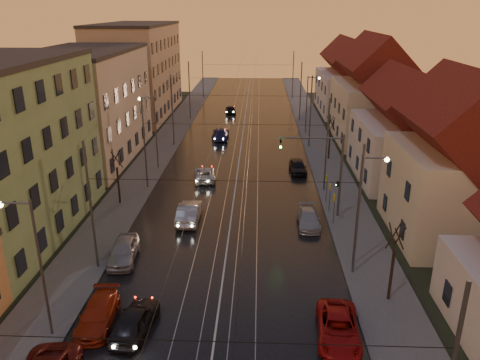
# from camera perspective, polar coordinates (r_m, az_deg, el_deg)

# --- Properties ---
(road) EXTENTS (16.00, 120.00, 0.04)m
(road) POSITION_cam_1_polar(r_m,az_deg,el_deg) (60.77, 0.16, 4.38)
(road) COLOR black
(road) RESTS_ON ground
(sidewalk_left) EXTENTS (4.00, 120.00, 0.15)m
(sidewalk_left) POSITION_cam_1_polar(r_m,az_deg,el_deg) (61.92, -9.15, 4.48)
(sidewalk_left) COLOR #4C4C4C
(sidewalk_left) RESTS_ON ground
(sidewalk_right) EXTENTS (4.00, 120.00, 0.15)m
(sidewalk_right) POSITION_cam_1_polar(r_m,az_deg,el_deg) (61.21, 9.59, 4.27)
(sidewalk_right) COLOR #4C4C4C
(sidewalk_right) RESTS_ON ground
(tram_rail_0) EXTENTS (0.06, 120.00, 0.03)m
(tram_rail_0) POSITION_cam_1_polar(r_m,az_deg,el_deg) (60.88, -1.91, 4.43)
(tram_rail_0) COLOR gray
(tram_rail_0) RESTS_ON road
(tram_rail_1) EXTENTS (0.06, 120.00, 0.03)m
(tram_rail_1) POSITION_cam_1_polar(r_m,az_deg,el_deg) (60.79, -0.56, 4.42)
(tram_rail_1) COLOR gray
(tram_rail_1) RESTS_ON road
(tram_rail_2) EXTENTS (0.06, 120.00, 0.03)m
(tram_rail_2) POSITION_cam_1_polar(r_m,az_deg,el_deg) (60.73, 0.89, 4.40)
(tram_rail_2) COLOR gray
(tram_rail_2) RESTS_ON road
(tram_rail_3) EXTENTS (0.06, 120.00, 0.03)m
(tram_rail_3) POSITION_cam_1_polar(r_m,az_deg,el_deg) (60.72, 2.24, 4.39)
(tram_rail_3) COLOR gray
(tram_rail_3) RESTS_ON road
(apartment_left_2) EXTENTS (10.00, 20.00, 12.00)m
(apartment_left_2) POSITION_cam_1_polar(r_m,az_deg,el_deg) (56.98, -18.15, 8.49)
(apartment_left_2) COLOR #B5A48C
(apartment_left_2) RESTS_ON ground
(apartment_left_3) EXTENTS (10.00, 24.00, 14.00)m
(apartment_left_3) POSITION_cam_1_polar(r_m,az_deg,el_deg) (79.48, -12.36, 12.85)
(apartment_left_3) COLOR tan
(apartment_left_3) RESTS_ON ground
(house_right_1) EXTENTS (8.67, 10.20, 10.80)m
(house_right_1) POSITION_cam_1_polar(r_m,az_deg,el_deg) (38.22, 24.99, 1.22)
(house_right_1) COLOR beige
(house_right_1) RESTS_ON ground
(house_right_2) EXTENTS (9.18, 12.24, 9.20)m
(house_right_2) POSITION_cam_1_polar(r_m,az_deg,el_deg) (50.16, 19.49, 5.23)
(house_right_2) COLOR silver
(house_right_2) RESTS_ON ground
(house_right_3) EXTENTS (9.18, 14.28, 11.50)m
(house_right_3) POSITION_cam_1_polar(r_m,az_deg,el_deg) (64.08, 15.88, 9.76)
(house_right_3) COLOR beige
(house_right_3) RESTS_ON ground
(house_right_4) EXTENTS (9.18, 16.32, 10.00)m
(house_right_4) POSITION_cam_1_polar(r_m,az_deg,el_deg) (81.59, 13.02, 11.60)
(house_right_4) COLOR silver
(house_right_4) RESTS_ON ground
(catenary_pole_l_1) EXTENTS (0.16, 0.16, 9.00)m
(catenary_pole_l_1) POSITION_cam_1_polar(r_m,az_deg,el_deg) (31.87, -17.71, -3.23)
(catenary_pole_l_1) COLOR #595B60
(catenary_pole_l_1) RESTS_ON ground
(catenary_pole_r_1) EXTENTS (0.16, 0.16, 9.00)m
(catenary_pole_r_1) POSITION_cam_1_polar(r_m,az_deg,el_deg) (30.66, 14.20, -3.82)
(catenary_pole_r_1) COLOR #595B60
(catenary_pole_r_1) RESTS_ON ground
(catenary_pole_l_2) EXTENTS (0.16, 0.16, 9.00)m
(catenary_pole_l_2) POSITION_cam_1_polar(r_m,az_deg,el_deg) (45.41, -11.55, 4.31)
(catenary_pole_l_2) COLOR #595B60
(catenary_pole_l_2) RESTS_ON ground
(catenary_pole_r_2) EXTENTS (0.16, 0.16, 9.00)m
(catenary_pole_r_2) POSITION_cam_1_polar(r_m,az_deg,el_deg) (44.57, 10.52, 4.07)
(catenary_pole_r_2) COLOR #595B60
(catenary_pole_r_2) RESTS_ON ground
(catenary_pole_l_3) EXTENTS (0.16, 0.16, 9.00)m
(catenary_pole_l_3) POSITION_cam_1_polar(r_m,az_deg,el_deg) (59.66, -8.24, 8.31)
(catenary_pole_l_3) COLOR #595B60
(catenary_pole_l_3) RESTS_ON ground
(catenary_pole_r_3) EXTENTS (0.16, 0.16, 9.00)m
(catenary_pole_r_3) POSITION_cam_1_polar(r_m,az_deg,el_deg) (59.02, 8.59, 8.16)
(catenary_pole_r_3) COLOR #595B60
(catenary_pole_r_3) RESTS_ON ground
(catenary_pole_l_4) EXTENTS (0.16, 0.16, 9.00)m
(catenary_pole_l_4) POSITION_cam_1_polar(r_m,az_deg,el_deg) (74.20, -6.18, 10.74)
(catenary_pole_l_4) COLOR #595B60
(catenary_pole_l_4) RESTS_ON ground
(catenary_pole_r_4) EXTENTS (0.16, 0.16, 9.00)m
(catenary_pole_r_4) POSITION_cam_1_polar(r_m,az_deg,el_deg) (73.69, 7.40, 10.62)
(catenary_pole_r_4) COLOR #595B60
(catenary_pole_r_4) RESTS_ON ground
(catenary_pole_l_5) EXTENTS (0.16, 0.16, 9.00)m
(catenary_pole_l_5) POSITION_cam_1_polar(r_m,az_deg,el_deg) (91.84, -4.56, 12.62)
(catenary_pole_l_5) COLOR #595B60
(catenary_pole_l_5) RESTS_ON ground
(catenary_pole_r_5) EXTENTS (0.16, 0.16, 9.00)m
(catenary_pole_r_5) POSITION_cam_1_polar(r_m,az_deg,el_deg) (91.43, 6.47, 12.53)
(catenary_pole_r_5) COLOR #595B60
(catenary_pole_r_5) RESTS_ON ground
(street_lamp_0) EXTENTS (1.75, 0.32, 8.00)m
(street_lamp_0) POSITION_cam_1_polar(r_m,az_deg,el_deg) (26.14, -23.88, -8.49)
(street_lamp_0) COLOR #595B60
(street_lamp_0) RESTS_ON ground
(street_lamp_1) EXTENTS (1.75, 0.32, 8.00)m
(street_lamp_1) POSITION_cam_1_polar(r_m,az_deg,el_deg) (31.52, 14.81, -2.43)
(street_lamp_1) COLOR #595B60
(street_lamp_1) RESTS_ON ground
(street_lamp_2) EXTENTS (1.75, 0.32, 8.00)m
(street_lamp_2) POSITION_cam_1_polar(r_m,az_deg,el_deg) (51.08, -10.60, 6.59)
(street_lamp_2) COLOR #595B60
(street_lamp_2) RESTS_ON ground
(street_lamp_3) EXTENTS (1.75, 0.32, 8.00)m
(street_lamp_3) POSITION_cam_1_polar(r_m,az_deg,el_deg) (65.83, 8.43, 9.76)
(street_lamp_3) COLOR #595B60
(street_lamp_3) RESTS_ON ground
(traffic_light_mast) EXTENTS (5.30, 0.32, 7.20)m
(traffic_light_mast) POSITION_cam_1_polar(r_m,az_deg,el_deg) (38.78, 10.80, 1.75)
(traffic_light_mast) COLOR #595B60
(traffic_light_mast) RESTS_ON ground
(bare_tree_0) EXTENTS (1.09, 1.09, 5.11)m
(bare_tree_0) POSITION_cam_1_polar(r_m,az_deg,el_deg) (42.77, -14.66, 0.21)
(bare_tree_0) COLOR black
(bare_tree_0) RESTS_ON ground
(bare_tree_1) EXTENTS (1.09, 1.09, 5.11)m
(bare_tree_1) POSITION_cam_1_polar(r_m,az_deg,el_deg) (29.35, 18.10, -9.79)
(bare_tree_1) COLOR black
(bare_tree_1) RESTS_ON ground
(bare_tree_2) EXTENTS (1.09, 1.09, 5.11)m
(bare_tree_2) POSITION_cam_1_polar(r_m,az_deg,el_deg) (54.90, 10.88, 4.94)
(bare_tree_2) COLOR black
(bare_tree_2) RESTS_ON ground
(driving_car_0) EXTENTS (2.25, 4.48, 1.47)m
(driving_car_0) POSITION_cam_1_polar(r_m,az_deg,el_deg) (27.15, -12.72, -16.33)
(driving_car_0) COLOR black
(driving_car_0) RESTS_ON ground
(driving_car_1) EXTENTS (1.70, 4.81, 1.58)m
(driving_car_1) POSITION_cam_1_polar(r_m,az_deg,el_deg) (38.97, -6.22, -3.92)
(driving_car_1) COLOR gray
(driving_car_1) RESTS_ON ground
(driving_car_2) EXTENTS (2.66, 4.73, 1.25)m
(driving_car_2) POSITION_cam_1_polar(r_m,az_deg,el_deg) (48.09, -4.33, 0.72)
(driving_car_2) COLOR #B8B8B8
(driving_car_2) RESTS_ON ground
(driving_car_3) EXTENTS (2.19, 5.21, 1.50)m
(driving_car_3) POSITION_cam_1_polar(r_m,az_deg,el_deg) (63.24, -2.40, 5.69)
(driving_car_3) COLOR #181948
(driving_car_3) RESTS_ON ground
(driving_car_4) EXTENTS (2.08, 4.22, 1.38)m
(driving_car_4) POSITION_cam_1_polar(r_m,az_deg,el_deg) (78.93, -1.15, 8.61)
(driving_car_4) COLOR black
(driving_car_4) RESTS_ON ground
(parked_left_2) EXTENTS (2.01, 4.50, 1.28)m
(parked_left_2) POSITION_cam_1_polar(r_m,az_deg,el_deg) (28.23, -16.96, -15.41)
(parked_left_2) COLOR #A02710
(parked_left_2) RESTS_ON ground
(parked_left_3) EXTENTS (2.18, 4.58, 1.51)m
(parked_left_3) POSITION_cam_1_polar(r_m,az_deg,el_deg) (33.97, -14.04, -8.36)
(parked_left_3) COLOR #9C9CA1
(parked_left_3) RESTS_ON ground
(parked_right_0) EXTENTS (2.57, 4.93, 1.33)m
(parked_right_0) POSITION_cam_1_polar(r_m,az_deg,el_deg) (26.66, 11.89, -17.20)
(parked_right_0) COLOR #A41010
(parked_right_0) RESTS_ON ground
(parked_right_1) EXTENTS (1.78, 4.29, 1.24)m
(parked_right_1) POSITION_cam_1_polar(r_m,az_deg,el_deg) (38.41, 8.35, -4.68)
(parked_right_1) COLOR #A7A7AC
(parked_right_1) RESTS_ON ground
(parked_right_2) EXTENTS (1.86, 4.16, 1.39)m
(parked_right_2) POSITION_cam_1_polar(r_m,az_deg,el_deg) (50.39, 7.06, 1.63)
(parked_right_2) COLOR black
(parked_right_2) RESTS_ON ground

